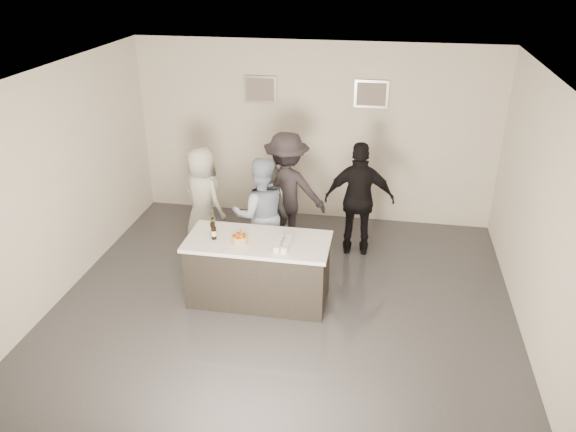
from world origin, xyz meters
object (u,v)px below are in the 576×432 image
Objects in this scene: cake at (240,239)px; person_guest_right at (359,199)px; beer_bottle_b at (214,230)px; beer_bottle_a at (213,225)px; person_main_blue at (261,214)px; person_main_black at (270,215)px; person_guest_back at (287,191)px; bar_counter at (259,270)px; person_guest_left at (203,197)px.

cake is 2.17m from person_guest_right.
person_guest_right reaches higher than beer_bottle_b.
beer_bottle_a is at bearing 112.20° from beer_bottle_b.
cake is 0.96m from person_main_blue.
person_main_black is 0.87× the size of person_guest_back.
beer_bottle_a is 0.95m from person_main_blue.
person_main_black is at bearing 57.98° from beer_bottle_a.
person_main_blue reaches higher than beer_bottle_b.
beer_bottle_a is 0.15× the size of person_main_blue.
person_guest_right is (1.25, 0.58, 0.08)m from person_main_black.
person_guest_back is at bearing 86.80° from bar_counter.
person_main_black is 1.23m from person_guest_left.
person_guest_right is (1.77, 1.62, -0.14)m from beer_bottle_b.
beer_bottle_a is 0.16× the size of person_main_black.
beer_bottle_b is at bearing 86.87° from person_main_black.
person_guest_left is (-0.98, 1.49, -0.14)m from cake.
beer_bottle_a is 1.48m from person_guest_left.
person_main_black is 0.66m from person_guest_back.
person_main_blue is (0.07, 0.95, -0.08)m from cake.
bar_counter is 7.15× the size of beer_bottle_b.
beer_bottle_a is 1.10m from person_main_black.
beer_bottle_a is at bearing 175.54° from bar_counter.
person_guest_left is at bearing 130.65° from bar_counter.
person_guest_right is at bearing -144.07° from person_guest_left.
cake is at bearing 155.72° from person_guest_left.
person_guest_right is at bearing -169.40° from person_main_blue.
person_main_blue is 0.96× the size of person_guest_right.
person_guest_left is (-0.63, 1.47, -0.23)m from beer_bottle_b.
cake is (-0.21, -0.10, 0.49)m from bar_counter.
person_guest_back is (-1.12, 0.05, 0.04)m from person_guest_right.
beer_bottle_b is (-0.35, 0.02, 0.09)m from cake.
cake is at bearing 46.05° from person_guest_right.
person_guest_left reaches higher than beer_bottle_b.
person_main_black reaches higher than cake.
cake is at bearing 69.38° from person_main_blue.
person_main_black is at bearing 63.27° from beer_bottle_b.
person_guest_back is at bearing -138.93° from person_guest_left.
person_guest_left is (-1.20, 1.39, 0.35)m from bar_counter.
person_main_black is at bearing 78.40° from person_guest_back.
person_guest_right reaches higher than bar_counter.
bar_counter is 1.87m from person_guest_left.
beer_bottle_a is at bearing 36.40° from person_guest_right.
person_guest_left reaches higher than cake.
person_guest_right is (1.21, 1.54, 0.44)m from bar_counter.
person_main_blue is at bearing 85.83° from cake.
person_guest_left is (-0.58, 1.34, -0.23)m from beer_bottle_a.
cake is 0.77× the size of beer_bottle_b.
beer_bottle_b is at bearing 68.71° from person_guest_back.
beer_bottle_b is 1.61m from person_guest_left.
person_guest_right is (1.42, 1.64, -0.05)m from cake.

